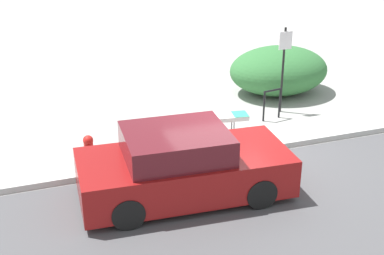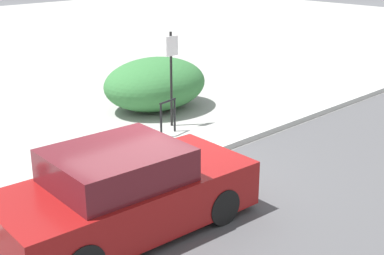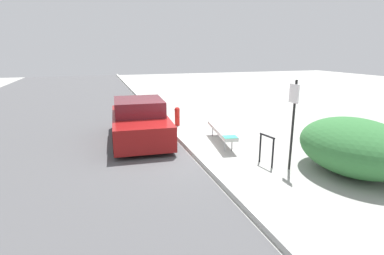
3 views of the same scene
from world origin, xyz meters
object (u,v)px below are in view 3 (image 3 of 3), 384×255
at_px(bench, 222,130).
at_px(fire_hydrant, 177,116).
at_px(bike_rack, 267,147).
at_px(sign_post, 293,117).
at_px(parked_car_near, 140,121).

height_order(bench, fire_hydrant, fire_hydrant).
relative_size(bench, bike_rack, 2.88).
distance_m(bench, sign_post, 2.86).
bearing_deg(fire_hydrant, sign_post, 15.91).
bearing_deg(fire_hydrant, parked_car_near, -48.82).
xyz_separation_m(bike_rack, fire_hydrant, (-4.91, -1.14, -0.09)).
distance_m(bike_rack, parked_car_near, 4.45).
xyz_separation_m(bike_rack, sign_post, (0.48, 0.40, 0.88)).
height_order(sign_post, fire_hydrant, sign_post).
bearing_deg(parked_car_near, bike_rack, 43.73).
distance_m(sign_post, parked_car_near, 5.12).
distance_m(bench, parked_car_near, 2.81).
bearing_deg(parked_car_near, bench, 66.23).
xyz_separation_m(bench, sign_post, (2.59, 0.78, 0.94)).
relative_size(bench, sign_post, 1.03).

